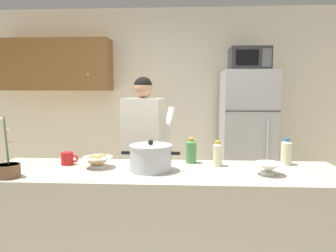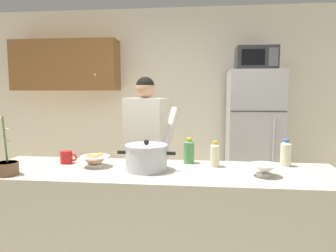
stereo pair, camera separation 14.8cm
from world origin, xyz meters
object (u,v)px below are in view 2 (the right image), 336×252
object	(u,v)px
microwave	(256,59)
bottle_mid_counter	(286,153)
bottle_far_corner	(215,154)
person_near_pot	(146,139)
coffee_mug	(67,157)
cooking_pot	(146,157)
bread_bowl	(95,160)
empty_bowl	(264,169)
refrigerator	(253,140)
bottle_near_edge	(189,151)
potted_orchid	(6,166)

from	to	relation	value
microwave	bottle_mid_counter	size ratio (longest dim) A/B	2.39
bottle_far_corner	person_near_pot	bearing A→B (deg)	130.44
microwave	coffee_mug	xyz separation A→B (m)	(-1.66, -1.70, -0.89)
cooking_pot	bread_bowl	bearing A→B (deg)	171.92
empty_bowl	bread_bowl	bearing A→B (deg)	174.16
cooking_pot	bottle_mid_counter	distance (m)	1.03
refrigerator	cooking_pot	size ratio (longest dim) A/B	4.22
microwave	bottle_mid_counter	world-z (taller)	microwave
coffee_mug	bottle_mid_counter	size ratio (longest dim) A/B	0.65
bottle_near_edge	microwave	bearing A→B (deg)	65.14
refrigerator	bread_bowl	bearing A→B (deg)	-127.97
bottle_mid_counter	bottle_far_corner	distance (m)	0.53
bread_bowl	bottle_near_edge	xyz separation A→B (m)	(0.67, 0.20, 0.04)
bottle_near_edge	cooking_pot	bearing A→B (deg)	-138.24
refrigerator	bottle_mid_counter	xyz separation A→B (m)	(-0.02, -1.62, 0.16)
empty_bowl	potted_orchid	bearing A→B (deg)	-174.58
person_near_pot	bottle_mid_counter	distance (m)	1.36
potted_orchid	bottle_mid_counter	bearing A→B (deg)	13.72
microwave	coffee_mug	world-z (taller)	microwave
microwave	potted_orchid	distance (m)	2.95
bottle_mid_counter	refrigerator	bearing A→B (deg)	89.27
refrigerator	empty_bowl	bearing A→B (deg)	-96.80
microwave	empty_bowl	distance (m)	2.12
cooking_pot	coffee_mug	xyz separation A→B (m)	(-0.64, 0.14, -0.04)
bottle_far_corner	microwave	bearing A→B (deg)	72.13
bread_bowl	empty_bowl	distance (m)	1.19
cooking_pot	bottle_near_edge	distance (m)	0.38
bottle_near_edge	bottle_far_corner	world-z (taller)	bottle_near_edge
microwave	bottle_far_corner	xyz separation A→B (m)	(-0.54, -1.68, -0.85)
bottle_near_edge	bottle_mid_counter	world-z (taller)	bottle_mid_counter
coffee_mug	empty_bowl	distance (m)	1.45
microwave	person_near_pot	bearing A→B (deg)	-142.50
empty_bowl	bottle_far_corner	distance (m)	0.39
bottle_far_corner	empty_bowl	bearing A→B (deg)	-36.08
coffee_mug	empty_bowl	world-z (taller)	coffee_mug
microwave	bottle_mid_counter	bearing A→B (deg)	-90.74
microwave	bread_bowl	size ratio (longest dim) A/B	2.26
microwave	bread_bowl	world-z (taller)	microwave
microwave	person_near_pot	distance (m)	1.73
potted_orchid	person_near_pot	bearing A→B (deg)	57.86
person_near_pot	bottle_far_corner	distance (m)	1.00
coffee_mug	cooking_pot	bearing A→B (deg)	-11.99
refrigerator	potted_orchid	xyz separation A→B (m)	(-1.91, -2.09, 0.12)
bottle_mid_counter	bottle_far_corner	world-z (taller)	bottle_mid_counter
refrigerator	bread_bowl	world-z (taller)	refrigerator
refrigerator	potted_orchid	bearing A→B (deg)	-132.54
bread_bowl	bottle_mid_counter	world-z (taller)	bottle_mid_counter
bottle_near_edge	bottle_far_corner	bearing A→B (deg)	-25.36
cooking_pot	bottle_far_corner	xyz separation A→B (m)	(0.48, 0.16, 0.00)
coffee_mug	potted_orchid	world-z (taller)	potted_orchid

